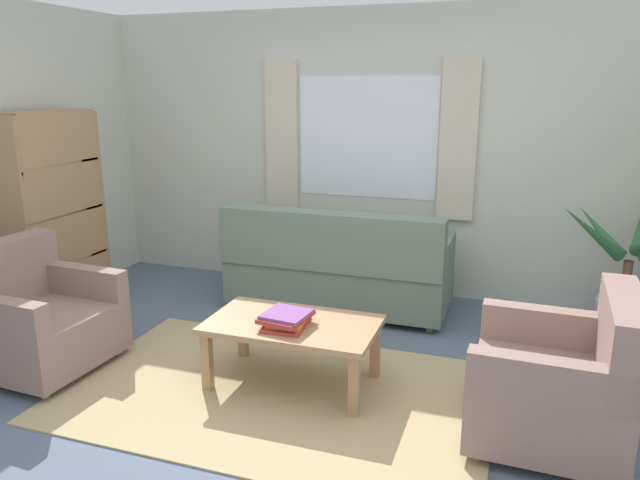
{
  "coord_description": "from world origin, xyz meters",
  "views": [
    {
      "loc": [
        1.39,
        -3.19,
        1.93
      ],
      "look_at": [
        0.06,
        0.7,
        0.85
      ],
      "focal_mm": 33.54,
      "sensor_mm": 36.0,
      "label": 1
    }
  ],
  "objects_px": {
    "armchair_right": "(561,383)",
    "book_stack_on_table": "(286,319)",
    "couch": "(337,269)",
    "coffee_table": "(293,330)",
    "potted_plant": "(625,287)",
    "bookshelf": "(62,219)",
    "armchair_left": "(36,319)"
  },
  "relations": [
    {
      "from": "coffee_table",
      "to": "couch",
      "type": "bearing_deg",
      "value": 95.46
    },
    {
      "from": "armchair_left",
      "to": "book_stack_on_table",
      "type": "height_order",
      "value": "armchair_left"
    },
    {
      "from": "armchair_right",
      "to": "coffee_table",
      "type": "relative_size",
      "value": 0.8
    },
    {
      "from": "armchair_left",
      "to": "bookshelf",
      "type": "bearing_deg",
      "value": 34.75
    },
    {
      "from": "couch",
      "to": "armchair_right",
      "type": "bearing_deg",
      "value": 138.74
    },
    {
      "from": "potted_plant",
      "to": "book_stack_on_table",
      "type": "bearing_deg",
      "value": -143.62
    },
    {
      "from": "coffee_table",
      "to": "book_stack_on_table",
      "type": "bearing_deg",
      "value": -98.73
    },
    {
      "from": "couch",
      "to": "bookshelf",
      "type": "bearing_deg",
      "value": 17.69
    },
    {
      "from": "bookshelf",
      "to": "armchair_right",
      "type": "bearing_deg",
      "value": 78.54
    },
    {
      "from": "armchair_left",
      "to": "couch",
      "type": "bearing_deg",
      "value": -40.38
    },
    {
      "from": "couch",
      "to": "coffee_table",
      "type": "height_order",
      "value": "couch"
    },
    {
      "from": "book_stack_on_table",
      "to": "bookshelf",
      "type": "height_order",
      "value": "bookshelf"
    },
    {
      "from": "potted_plant",
      "to": "couch",
      "type": "bearing_deg",
      "value": -177.32
    },
    {
      "from": "armchair_right",
      "to": "armchair_left",
      "type": "bearing_deg",
      "value": -84.83
    },
    {
      "from": "couch",
      "to": "armchair_right",
      "type": "xyz_separation_m",
      "value": [
        1.75,
        -1.54,
        -0.01
      ]
    },
    {
      "from": "coffee_table",
      "to": "potted_plant",
      "type": "relative_size",
      "value": 0.89
    },
    {
      "from": "couch",
      "to": "armchair_left",
      "type": "bearing_deg",
      "value": 46.5
    },
    {
      "from": "armchair_right",
      "to": "coffee_table",
      "type": "distance_m",
      "value": 1.63
    },
    {
      "from": "armchair_left",
      "to": "book_stack_on_table",
      "type": "xyz_separation_m",
      "value": [
        1.77,
        0.26,
        0.13
      ]
    },
    {
      "from": "armchair_left",
      "to": "book_stack_on_table",
      "type": "distance_m",
      "value": 1.79
    },
    {
      "from": "book_stack_on_table",
      "to": "armchair_left",
      "type": "bearing_deg",
      "value": -171.78
    },
    {
      "from": "armchair_left",
      "to": "armchair_right",
      "type": "bearing_deg",
      "value": -83.6
    },
    {
      "from": "coffee_table",
      "to": "potted_plant",
      "type": "bearing_deg",
      "value": 35.2
    },
    {
      "from": "couch",
      "to": "potted_plant",
      "type": "bearing_deg",
      "value": -177.32
    },
    {
      "from": "potted_plant",
      "to": "bookshelf",
      "type": "xyz_separation_m",
      "value": [
        -4.54,
        -0.83,
        0.37
      ]
    },
    {
      "from": "armchair_right",
      "to": "bookshelf",
      "type": "xyz_separation_m",
      "value": [
        -4.02,
        0.82,
        0.44
      ]
    },
    {
      "from": "book_stack_on_table",
      "to": "bookshelf",
      "type": "distance_m",
      "value": 2.52
    },
    {
      "from": "coffee_table",
      "to": "book_stack_on_table",
      "type": "distance_m",
      "value": 0.13
    },
    {
      "from": "coffee_table",
      "to": "bookshelf",
      "type": "bearing_deg",
      "value": 164.2
    },
    {
      "from": "book_stack_on_table",
      "to": "bookshelf",
      "type": "relative_size",
      "value": 0.2
    },
    {
      "from": "potted_plant",
      "to": "bookshelf",
      "type": "height_order",
      "value": "bookshelf"
    },
    {
      "from": "armchair_right",
      "to": "book_stack_on_table",
      "type": "height_order",
      "value": "armchair_right"
    }
  ]
}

